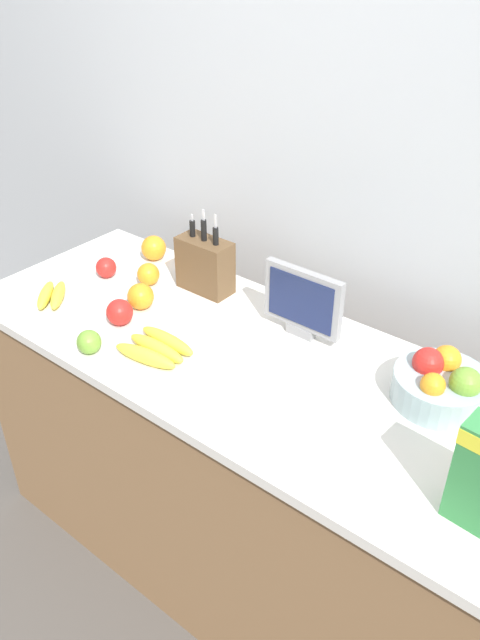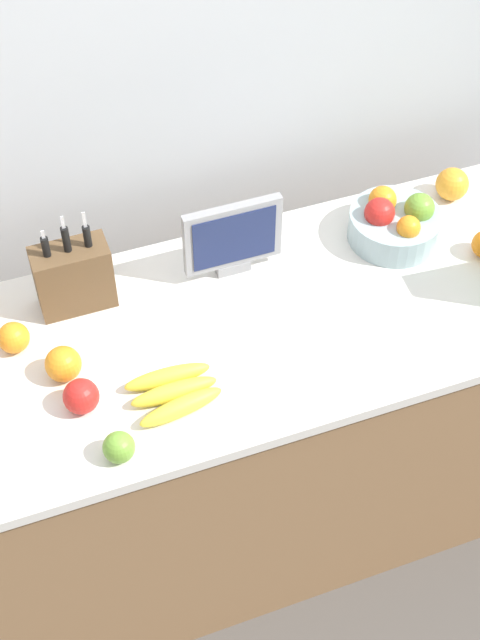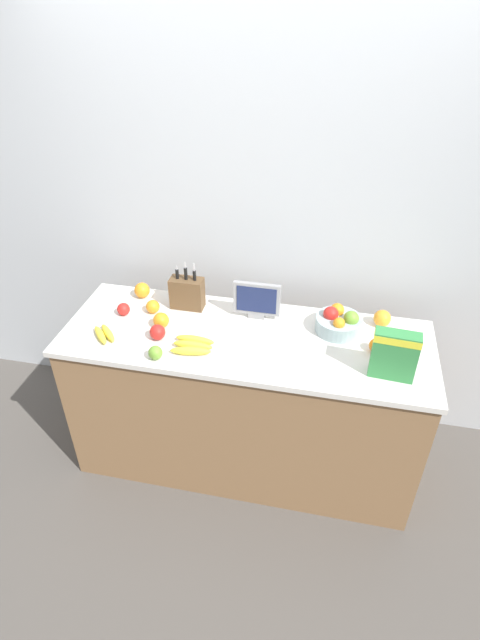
% 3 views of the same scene
% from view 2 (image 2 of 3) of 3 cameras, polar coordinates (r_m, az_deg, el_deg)
% --- Properties ---
extents(ground_plane, '(14.00, 14.00, 0.00)m').
position_cam_2_polar(ground_plane, '(2.87, 0.43, -12.39)').
color(ground_plane, '#514C47').
extents(wall_back, '(9.00, 0.06, 2.60)m').
position_cam_2_polar(wall_back, '(2.28, -4.43, 16.33)').
color(wall_back, silver).
rests_on(wall_back, ground_plane).
extents(counter, '(1.89, 0.67, 0.91)m').
position_cam_2_polar(counter, '(2.48, 0.49, -7.15)').
color(counter, olive).
rests_on(counter, ground_plane).
extents(knife_block, '(0.18, 0.09, 0.28)m').
position_cam_2_polar(knife_block, '(2.14, -10.61, 2.75)').
color(knife_block, brown).
rests_on(knife_block, counter).
extents(small_monitor, '(0.25, 0.03, 0.21)m').
position_cam_2_polar(small_monitor, '(2.16, -0.46, 5.30)').
color(small_monitor, gray).
rests_on(small_monitor, counter).
extents(fruit_bowl, '(0.24, 0.24, 0.13)m').
position_cam_2_polar(fruit_bowl, '(2.33, 9.88, 6.20)').
color(fruit_bowl, '#99B2B7').
rests_on(fruit_bowl, counter).
extents(banana_bunch_left, '(0.20, 0.15, 0.04)m').
position_cam_2_polar(banana_bunch_left, '(1.97, -4.24, -4.60)').
color(banana_bunch_left, yellow).
rests_on(banana_bunch_left, counter).
extents(apple_leftmost, '(0.08, 0.08, 0.08)m').
position_cam_2_polar(apple_leftmost, '(1.96, -10.13, -4.83)').
color(apple_leftmost, red).
rests_on(apple_leftmost, counter).
extents(apple_rightmost, '(0.07, 0.07, 0.07)m').
position_cam_2_polar(apple_rightmost, '(1.88, -7.76, -8.07)').
color(apple_rightmost, '#6B9E33').
rests_on(apple_rightmost, counter).
extents(orange_front_left, '(0.09, 0.09, 0.09)m').
position_cam_2_polar(orange_front_left, '(2.49, 13.42, 8.46)').
color(orange_front_left, orange).
rests_on(orange_front_left, counter).
extents(orange_back_center, '(0.08, 0.08, 0.08)m').
position_cam_2_polar(orange_back_center, '(2.02, -11.25, -2.78)').
color(orange_back_center, orange).
rests_on(orange_back_center, counter).
extents(orange_front_right, '(0.07, 0.07, 0.07)m').
position_cam_2_polar(orange_front_right, '(2.10, -14.29, -1.10)').
color(orange_front_right, orange).
rests_on(orange_front_right, counter).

